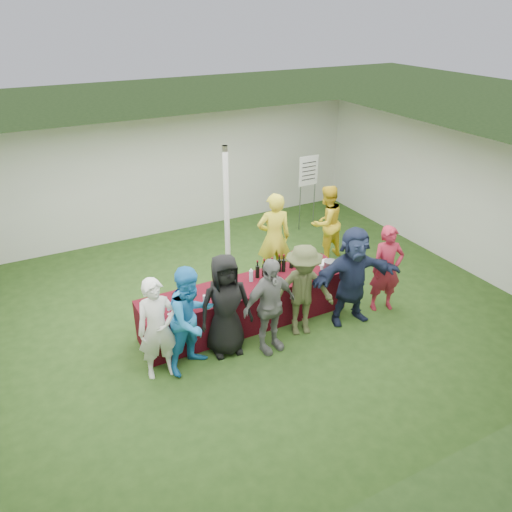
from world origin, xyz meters
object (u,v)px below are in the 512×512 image
customer_3 (270,306)px  customer_6 (387,269)px  customer_2 (225,305)px  serving_table (246,304)px  staff_pourer (274,238)px  wine_list_sign (308,176)px  customer_4 (303,291)px  staff_back (326,223)px  dump_bucket (330,266)px  customer_0 (157,329)px  customer_1 (192,319)px  customer_5 (353,276)px

customer_3 → customer_6: bearing=-4.6°
customer_2 → serving_table: bearing=48.3°
serving_table → staff_pourer: size_ratio=1.99×
wine_list_sign → customer_2: size_ratio=1.07×
customer_2 → customer_4: bearing=1.1°
staff_back → customer_2: bearing=21.0°
staff_back → customer_2: size_ratio=0.96×
dump_bucket → customer_0: (-3.24, -0.37, -0.04)m
serving_table → customer_2: size_ratio=2.14×
wine_list_sign → customer_3: wine_list_sign is taller
customer_2 → customer_4: size_ratio=1.05×
customer_0 → customer_4: (2.40, -0.08, 0.00)m
staff_back → customer_0: 4.77m
customer_6 → staff_back: bearing=101.1°
customer_4 → customer_6: size_ratio=1.01×
customer_3 → customer_1: bearing=165.1°
customer_2 → customer_5: customer_5 is taller
serving_table → customer_0: bearing=-160.9°
customer_2 → staff_back: bearing=38.3°
customer_0 → customer_4: customer_4 is taller
customer_6 → customer_3: bearing=-160.8°
wine_list_sign → customer_1: 5.61m
customer_0 → customer_5: bearing=1.2°
customer_6 → customer_0: bearing=-164.8°
staff_pourer → staff_back: staff_pourer is taller
staff_pourer → customer_6: staff_pourer is taller
staff_back → customer_2: customer_2 is taller
dump_bucket → staff_back: staff_back is taller
wine_list_sign → customer_3: (-3.10, -3.74, -0.51)m
customer_5 → customer_6: size_ratio=1.10×
staff_pourer → customer_4: staff_pourer is taller
serving_table → staff_back: bearing=28.8°
serving_table → wine_list_sign: size_ratio=2.00×
staff_back → customer_1: size_ratio=0.96×
customer_2 → customer_4: customer_2 is taller
customer_4 → customer_6: 1.70m
serving_table → customer_4: bearing=-43.3°
customer_0 → customer_3: (1.71, -0.22, 0.00)m
customer_1 → serving_table: bearing=5.7°
wine_list_sign → customer_0: wine_list_sign is taller
serving_table → staff_back: (2.62, 1.44, 0.43)m
customer_3 → dump_bucket: bearing=13.9°
customer_4 → customer_1: bearing=-164.7°
customer_3 → customer_5: size_ratio=0.92×
customer_3 → customer_4: (0.69, 0.14, 0.00)m
customer_2 → customer_4: (1.31, -0.13, -0.04)m
customer_3 → staff_back: bearing=33.8°
customer_0 → customer_1: bearing=-1.8°
customer_6 → customer_1: bearing=-164.3°
customer_2 → dump_bucket: bearing=15.1°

